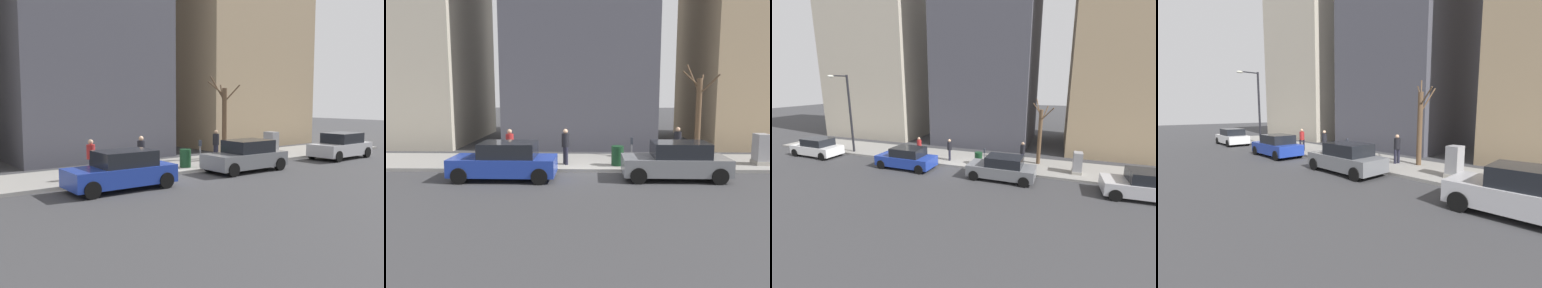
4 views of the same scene
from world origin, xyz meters
The scene contains 16 objects.
ground_plane centered at (0.00, 0.00, 0.00)m, with size 120.00×120.00×0.00m, color #38383A.
sidewalk centered at (2.00, 0.00, 0.07)m, with size 4.00×36.00×0.15m, color gray.
parked_car_silver centered at (-1.26, -11.60, 0.74)m, with size 2.03×4.25×1.52m.
parked_car_grey centered at (-1.12, -3.83, 0.74)m, with size 1.96×4.22×1.52m.
parked_car_blue centered at (-1.29, 3.08, 0.74)m, with size 1.96×4.22×1.52m.
parked_car_white centered at (-1.21, 11.89, 0.74)m, with size 2.03×4.25×1.52m.
parking_meter centered at (0.45, -2.21, 0.98)m, with size 0.14×0.10×1.35m.
utility_box centered at (1.30, -8.33, 0.85)m, with size 0.83×0.61×1.43m.
streetlamp centered at (0.28, 9.68, 4.02)m, with size 1.97×0.32×6.50m.
bare_tree centered at (2.63, -5.74, 2.34)m, with size 1.26×1.55×4.72m.
trash_bin centered at (0.90, -1.63, 0.60)m, with size 0.56×0.56×0.90m, color #14381E.
pedestrian_near_meter centered at (2.07, -4.64, 1.09)m, with size 0.39×0.36×1.66m.
pedestrian_midblock centered at (1.10, 0.77, 1.09)m, with size 0.39×0.36×1.66m.
pedestrian_far_corner centered at (0.94, 3.34, 1.09)m, with size 0.37×0.36×1.66m.
office_block_center centered at (10.08, 0.23, 10.11)m, with size 9.16×9.16×20.22m, color #4C4C56.
office_tower_right centered at (10.85, 13.02, 10.52)m, with size 10.69×10.69×21.04m, color #BCB29E.
Camera 3 is at (-16.43, -7.00, 5.95)m, focal length 24.00 mm.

